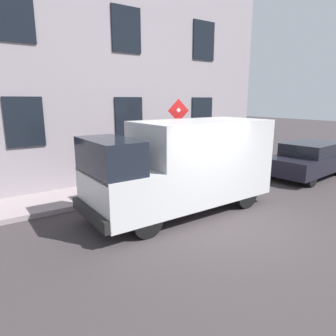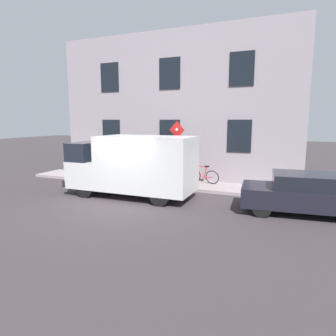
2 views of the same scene
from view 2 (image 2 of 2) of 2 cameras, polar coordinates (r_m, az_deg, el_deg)
name	(u,v)px [view 2 (image 2 of 2)]	position (r m, az deg, el deg)	size (l,w,h in m)	color
ground_plane	(119,205)	(11.31, -9.32, -7.05)	(80.00, 80.00, 0.00)	#393234
sidewalk_slab	(163,183)	(14.73, -1.04, -2.85)	(1.87, 14.73, 0.14)	gray
building_facade	(172,108)	(15.60, 0.86, 11.44)	(0.75, 12.73, 7.51)	gray
sign_post_stacked	(177,147)	(13.40, 1.70, 4.01)	(0.19, 0.55, 2.83)	#474C47
delivery_van	(133,165)	(12.26, -6.67, 0.65)	(2.08, 5.36, 2.50)	silver
parked_hatchback	(306,193)	(10.98, 24.86, -4.33)	(2.14, 4.15, 1.38)	black
bicycle_red	(202,175)	(14.37, 6.45, -1.42)	(0.46, 1.72, 0.89)	black
bicycle_green	(184,174)	(14.64, 3.07, -1.18)	(0.46, 1.71, 0.89)	black
bicycle_blue	(167,173)	(14.96, -0.17, -0.94)	(0.49, 1.71, 0.89)	black
bicycle_orange	(151,172)	(15.33, -3.26, -0.71)	(0.46, 1.71, 0.89)	black
pedestrian	(148,162)	(14.94, -3.82, 1.19)	(0.48, 0.44, 1.72)	#262B47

